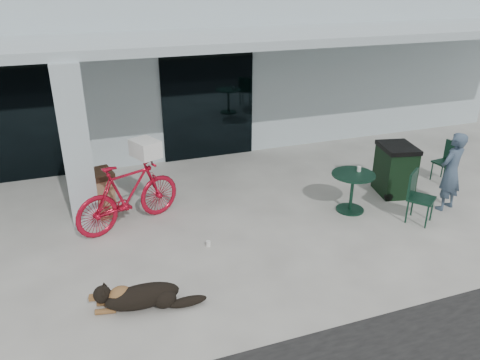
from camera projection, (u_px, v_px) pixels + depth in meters
name	position (u px, v px, depth m)	size (l,w,h in m)	color
ground	(190.00, 271.00, 7.72)	(80.00, 80.00, 0.00)	beige
building	(118.00, 55.00, 14.12)	(22.00, 7.00, 4.50)	#A8B8BE
storefront_glass_right	(208.00, 107.00, 12.01)	(2.40, 0.06, 2.70)	black
column	(76.00, 148.00, 8.60)	(0.50, 0.50, 3.12)	#A8B8BE
overhang	(140.00, 43.00, 9.51)	(22.00, 2.80, 0.18)	#A8B8BE
bicycle	(129.00, 195.00, 8.87)	(0.62, 2.18, 1.31)	#AE0E25
laundry_basket	(145.00, 148.00, 8.82)	(0.55, 0.41, 0.33)	white
dog	(143.00, 295.00, 6.81)	(1.24, 0.41, 0.41)	black
cup_near_dog	(208.00, 244.00, 8.40)	(0.08, 0.08, 0.10)	white
cafe_table_far	(352.00, 192.00, 9.53)	(0.87, 0.87, 0.82)	#133727
cafe_chair_far_a	(422.00, 198.00, 9.05)	(0.47, 0.51, 1.03)	#133727
cafe_chair_far_b	(445.00, 162.00, 10.87)	(0.43, 0.47, 0.95)	#133727
person	(451.00, 172.00, 9.45)	(0.60, 0.40, 1.65)	#3F526A
cup_on_table	(359.00, 169.00, 9.46)	(0.08, 0.08, 0.11)	white
trash_receptacle	(100.00, 194.00, 9.30)	(0.57, 0.57, 0.96)	#8C6748
wheeled_bin	(395.00, 170.00, 10.25)	(0.69, 0.88, 1.12)	black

